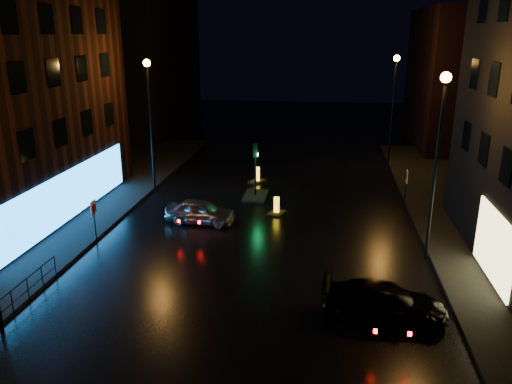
% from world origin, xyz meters
% --- Properties ---
extents(ground, '(120.00, 120.00, 0.00)m').
position_xyz_m(ground, '(0.00, 0.00, 0.00)').
color(ground, black).
rests_on(ground, ground).
extents(pavement_left, '(12.00, 44.00, 0.15)m').
position_xyz_m(pavement_left, '(-14.00, 8.00, 0.07)').
color(pavement_left, black).
rests_on(pavement_left, ground).
extents(building_far_left, '(8.00, 16.00, 14.00)m').
position_xyz_m(building_far_left, '(-16.00, 35.00, 7.00)').
color(building_far_left, black).
rests_on(building_far_left, ground).
extents(building_far_right, '(8.00, 14.00, 12.00)m').
position_xyz_m(building_far_right, '(15.00, 32.00, 6.00)').
color(building_far_right, black).
rests_on(building_far_right, ground).
extents(street_lamp_lfar, '(0.44, 0.44, 8.37)m').
position_xyz_m(street_lamp_lfar, '(-7.80, 14.00, 5.56)').
color(street_lamp_lfar, black).
rests_on(street_lamp_lfar, ground).
extents(street_lamp_rnear, '(0.44, 0.44, 8.37)m').
position_xyz_m(street_lamp_rnear, '(7.80, 6.00, 5.56)').
color(street_lamp_rnear, black).
rests_on(street_lamp_rnear, ground).
extents(street_lamp_rfar, '(0.44, 0.44, 8.37)m').
position_xyz_m(street_lamp_rfar, '(7.80, 22.00, 5.56)').
color(street_lamp_rfar, black).
rests_on(street_lamp_rfar, ground).
extents(traffic_signal, '(1.40, 2.40, 3.45)m').
position_xyz_m(traffic_signal, '(-1.20, 14.00, 0.50)').
color(traffic_signal, black).
rests_on(traffic_signal, ground).
extents(guard_railing, '(0.05, 6.04, 1.00)m').
position_xyz_m(guard_railing, '(-8.00, -1.00, 0.74)').
color(guard_railing, black).
rests_on(guard_railing, ground).
extents(silver_hatchback, '(3.88, 1.83, 1.28)m').
position_xyz_m(silver_hatchback, '(-3.52, 9.09, 0.64)').
color(silver_hatchback, '#B0B3B8').
rests_on(silver_hatchback, ground).
extents(dark_sedan, '(4.57, 2.11, 1.29)m').
position_xyz_m(dark_sedan, '(5.40, 0.75, 0.65)').
color(dark_sedan, black).
rests_on(dark_sedan, ground).
extents(bollard_near, '(1.11, 1.34, 1.01)m').
position_xyz_m(bollard_near, '(0.44, 11.05, 0.22)').
color(bollard_near, black).
rests_on(bollard_near, ground).
extents(bollard_far, '(1.24, 1.44, 1.06)m').
position_xyz_m(bollard_far, '(-1.53, 17.21, 0.23)').
color(bollard_far, black).
rests_on(bollard_far, ground).
extents(road_sign_left, '(0.07, 0.53, 2.19)m').
position_xyz_m(road_sign_left, '(-7.90, 5.66, 1.64)').
color(road_sign_left, black).
rests_on(road_sign_left, ground).
extents(road_sign_right, '(0.10, 0.56, 2.31)m').
position_xyz_m(road_sign_right, '(7.81, 13.14, 1.73)').
color(road_sign_right, black).
rests_on(road_sign_right, ground).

